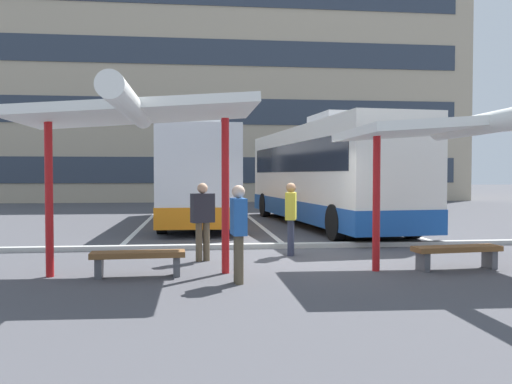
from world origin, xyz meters
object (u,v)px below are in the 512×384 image
(bench_0, at_px, (138,258))
(waiting_passenger_1, at_px, (291,214))
(waiting_shelter_0, at_px, (137,115))
(waiting_shelter_1, at_px, (464,129))
(bench_1, at_px, (457,252))
(coach_bus_0, at_px, (198,177))
(coach_bus_1, at_px, (323,175))
(waiting_passenger_2, at_px, (239,227))
(waiting_passenger_0, at_px, (203,216))

(bench_0, relative_size, waiting_passenger_1, 1.02)
(waiting_shelter_0, bearing_deg, waiting_shelter_1, -0.95)
(waiting_shelter_0, distance_m, bench_1, 6.45)
(coach_bus_0, distance_m, waiting_passenger_1, 8.55)
(coach_bus_1, distance_m, waiting_shelter_1, 9.21)
(coach_bus_0, bearing_deg, waiting_shelter_0, -95.98)
(waiting_shelter_0, relative_size, bench_1, 2.57)
(coach_bus_1, relative_size, waiting_shelter_1, 2.52)
(coach_bus_0, height_order, waiting_shelter_0, coach_bus_0)
(bench_1, bearing_deg, coach_bus_0, 115.00)
(bench_1, height_order, waiting_passenger_2, waiting_passenger_2)
(waiting_passenger_0, bearing_deg, coach_bus_1, 59.42)
(waiting_shelter_1, distance_m, waiting_passenger_2, 4.59)
(bench_0, bearing_deg, waiting_passenger_0, 54.03)
(coach_bus_1, height_order, bench_1, coach_bus_1)
(waiting_passenger_1, bearing_deg, waiting_shelter_1, -39.72)
(waiting_passenger_0, bearing_deg, waiting_passenger_1, 16.02)
(coach_bus_0, bearing_deg, waiting_passenger_2, -86.85)
(waiting_shelter_1, relative_size, waiting_passenger_0, 2.91)
(waiting_shelter_1, bearing_deg, waiting_passenger_0, 159.63)
(waiting_shelter_0, bearing_deg, waiting_passenger_1, 35.69)
(bench_1, bearing_deg, waiting_shelter_0, -178.71)
(waiting_passenger_1, bearing_deg, bench_0, -145.37)
(waiting_passenger_0, bearing_deg, bench_0, -125.97)
(coach_bus_1, bearing_deg, waiting_shelter_0, -121.34)
(bench_0, distance_m, waiting_passenger_0, 2.06)
(coach_bus_0, xyz_separation_m, waiting_passenger_0, (0.05, -8.84, -0.77))
(coach_bus_0, distance_m, waiting_passenger_2, 11.23)
(coach_bus_1, height_order, waiting_shelter_1, coach_bus_1)
(bench_1, xyz_separation_m, waiting_passenger_0, (-4.79, 1.54, 0.60))
(coach_bus_0, distance_m, waiting_passenger_0, 8.87)
(waiting_shelter_1, bearing_deg, waiting_passenger_1, 140.28)
(waiting_passenger_2, bearing_deg, waiting_shelter_0, 158.59)
(bench_1, bearing_deg, bench_0, -179.55)
(waiting_passenger_1, bearing_deg, waiting_passenger_2, -115.73)
(coach_bus_1, xyz_separation_m, waiting_passenger_1, (-2.39, -6.82, -0.85))
(waiting_shelter_0, distance_m, waiting_shelter_1, 5.95)
(coach_bus_0, xyz_separation_m, waiting_shelter_0, (-1.10, -10.51, 1.13))
(coach_bus_0, xyz_separation_m, bench_1, (4.84, -10.38, -1.37))
(bench_1, xyz_separation_m, waiting_passenger_1, (-2.82, 2.11, 0.60))
(waiting_passenger_1, bearing_deg, waiting_shelter_0, -144.31)
(waiting_shelter_0, xyz_separation_m, waiting_passenger_0, (1.16, 1.68, -1.90))
(coach_bus_1, relative_size, bench_0, 7.22)
(waiting_shelter_1, bearing_deg, coach_bus_1, 92.66)
(bench_0, distance_m, waiting_shelter_1, 6.38)
(coach_bus_1, xyz_separation_m, waiting_shelter_1, (0.42, -9.16, 0.86))
(coach_bus_0, height_order, waiting_shelter_1, coach_bus_0)
(waiting_passenger_1, bearing_deg, coach_bus_1, 70.65)
(waiting_shelter_0, xyz_separation_m, waiting_passenger_2, (1.72, -0.67, -1.90))
(coach_bus_0, bearing_deg, bench_1, -65.00)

